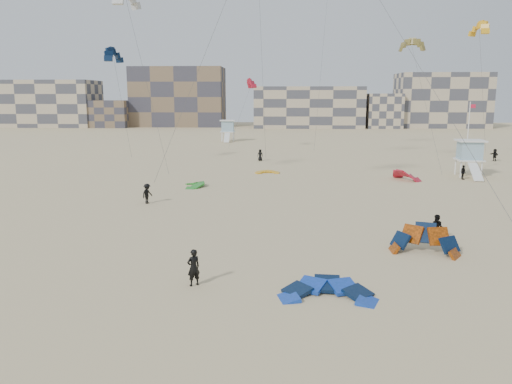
{
  "coord_description": "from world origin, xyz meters",
  "views": [
    {
      "loc": [
        1.43,
        -22.6,
        9.21
      ],
      "look_at": [
        0.1,
        6.0,
        3.71
      ],
      "focal_mm": 35.0,
      "sensor_mm": 36.0,
      "label": 1
    }
  ],
  "objects_px": {
    "kite_ground_blue": "(327,297)",
    "kitesurfer_main": "(194,267)",
    "lifeguard_tower_near": "(469,158)",
    "kite_ground_orange": "(424,253)"
  },
  "relations": [
    {
      "from": "kite_ground_blue",
      "to": "kite_ground_orange",
      "type": "distance_m",
      "value": 9.38
    },
    {
      "from": "kite_ground_orange",
      "to": "lifeguard_tower_near",
      "type": "distance_m",
      "value": 32.87
    },
    {
      "from": "kite_ground_blue",
      "to": "kitesurfer_main",
      "type": "height_order",
      "value": "kitesurfer_main"
    },
    {
      "from": "kite_ground_blue",
      "to": "kitesurfer_main",
      "type": "xyz_separation_m",
      "value": [
        -6.48,
        1.13,
        0.93
      ]
    },
    {
      "from": "kitesurfer_main",
      "to": "lifeguard_tower_near",
      "type": "bearing_deg",
      "value": -163.13
    },
    {
      "from": "kitesurfer_main",
      "to": "kite_ground_orange",
      "type": "bearing_deg",
      "value": 167.38
    },
    {
      "from": "kite_ground_blue",
      "to": "lifeguard_tower_near",
      "type": "distance_m",
      "value": 41.85
    },
    {
      "from": "lifeguard_tower_near",
      "to": "kite_ground_blue",
      "type": "bearing_deg",
      "value": -114.16
    },
    {
      "from": "kite_ground_blue",
      "to": "kitesurfer_main",
      "type": "bearing_deg",
      "value": 174.1
    },
    {
      "from": "kite_ground_blue",
      "to": "lifeguard_tower_near",
      "type": "height_order",
      "value": "lifeguard_tower_near"
    }
  ]
}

